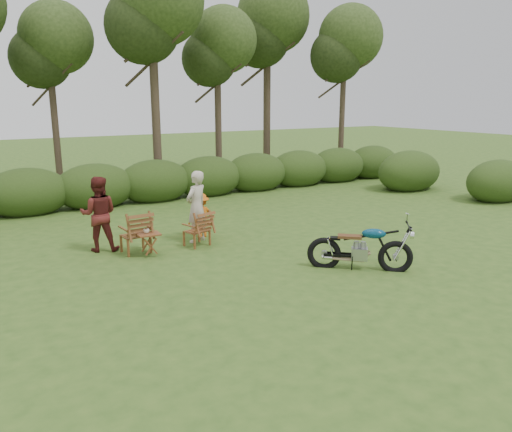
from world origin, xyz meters
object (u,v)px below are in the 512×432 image
adult_a (197,242)px  lawn_chair_left (136,252)px  lawn_chair_right (197,246)px  cup (146,231)px  motorcycle (359,269)px  side_table (149,245)px  child (202,237)px  adult_b (102,250)px

adult_a → lawn_chair_left: bearing=-22.4°
lawn_chair_right → lawn_chair_left: lawn_chair_left is taller
cup → lawn_chair_right: bearing=6.1°
motorcycle → side_table: 4.54m
lawn_chair_right → child: (0.43, 0.65, 0.00)m
lawn_chair_right → child: size_ratio=0.77×
lawn_chair_right → lawn_chair_left: bearing=-23.6°
motorcycle → adult_a: (-2.00, 3.52, 0.00)m
side_table → adult_b: 1.28m
side_table → adult_b: (-0.81, 0.96, -0.26)m
motorcycle → side_table: bearing=179.0°
motorcycle → cup: cup is taller
lawn_chair_left → side_table: bearing=111.0°
lawn_chair_left → side_table: 0.50m
lawn_chair_right → lawn_chair_left: size_ratio=0.89×
lawn_chair_right → adult_b: (-2.04, 0.78, 0.00)m
lawn_chair_right → child: 0.78m
lawn_chair_left → adult_b: adult_b is taller
adult_a → child: (0.28, 0.35, 0.00)m
motorcycle → adult_b: size_ratio=1.17×
lawn_chair_right → adult_a: (0.15, 0.30, 0.00)m
cup → adult_b: 1.33m
lawn_chair_left → adult_b: bearing=-46.0°
lawn_chair_right → lawn_chair_left: 1.42m
adult_a → child: bearing=-154.7°
cup → adult_a: bearing=17.4°
side_table → adult_b: adult_b is taller
motorcycle → lawn_chair_left: (-3.55, 3.42, 0.00)m
motorcycle → cup: size_ratio=15.90×
motorcycle → adult_a: adult_a is taller
lawn_chair_right → adult_a: size_ratio=0.49×
cup → child: 1.95m
motorcycle → adult_b: adult_b is taller
lawn_chair_right → side_table: side_table is taller
motorcycle → cup: 4.62m
adult_b → cup: bearing=151.7°
motorcycle → lawn_chair_right: bearing=164.8°
motorcycle → child: (-1.72, 3.87, 0.00)m
side_table → adult_b: size_ratio=0.30×
adult_b → child: bearing=-161.6°
cup → adult_a: 1.58m
lawn_chair_left → cup: bearing=109.1°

